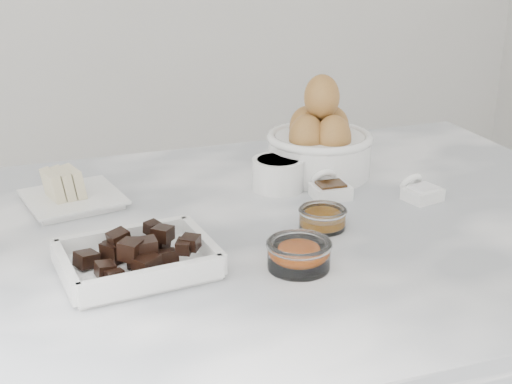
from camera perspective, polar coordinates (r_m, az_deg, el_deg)
marble_slab at (r=1.05m, az=-0.49°, el=-3.75°), size 1.20×0.80×0.04m
chocolate_dish at (r=0.91m, az=-9.51°, el=-5.07°), size 0.20×0.16×0.05m
butter_plate at (r=1.15m, az=-14.57°, el=-0.05°), size 0.17×0.17×0.06m
sugar_ramekin at (r=1.17m, az=1.78°, el=1.56°), size 0.09×0.09×0.05m
egg_bowl at (r=1.24m, az=5.11°, el=3.94°), size 0.18×0.18×0.18m
honey_bowl at (r=1.03m, az=5.33°, el=-2.06°), size 0.07×0.07×0.03m
zest_bowl at (r=0.91m, az=3.45°, el=-4.92°), size 0.09×0.09×0.04m
vanilla_spoon at (r=1.15m, az=5.85°, el=0.36°), size 0.06×0.07×0.04m
salt_spoon at (r=1.17m, az=12.96°, el=0.10°), size 0.06×0.08×0.04m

